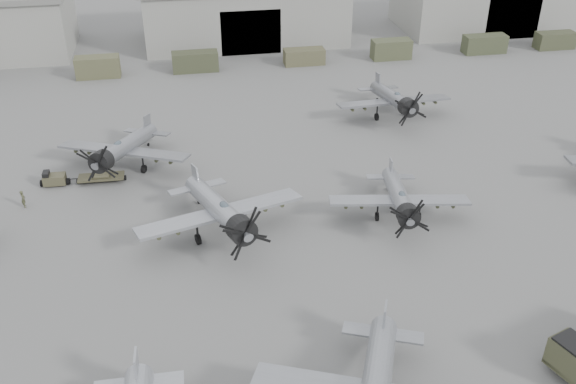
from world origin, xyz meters
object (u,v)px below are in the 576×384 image
aircraft_far_0 (122,149)px  tug_trailer (72,178)px  aircraft_mid_1 (222,211)px  aircraft_mid_2 (400,199)px  ground_crew (23,199)px  aircraft_far_1 (395,100)px

aircraft_far_0 → tug_trailer: size_ratio=1.72×
aircraft_far_0 → aircraft_mid_1: bearing=-33.4°
aircraft_mid_1 → aircraft_mid_2: aircraft_mid_1 is taller
aircraft_mid_1 → aircraft_far_0: size_ratio=1.10×
tug_trailer → ground_crew: ground_crew is taller
aircraft_far_0 → aircraft_far_1: size_ratio=0.99×
aircraft_far_0 → tug_trailer: 5.05m
ground_crew → aircraft_far_1: bearing=-85.6°
aircraft_mid_1 → aircraft_mid_2: (14.21, -0.19, -0.36)m
aircraft_mid_1 → ground_crew: (-15.99, 7.55, -1.64)m
aircraft_far_0 → ground_crew: bearing=-124.7°
aircraft_far_0 → aircraft_far_1: (28.16, 6.60, -0.01)m
aircraft_mid_2 → ground_crew: 31.21m
tug_trailer → aircraft_far_0: bearing=21.5°
aircraft_far_1 → tug_trailer: aircraft_far_1 is taller
aircraft_mid_1 → tug_trailer: bearing=122.7°
aircraft_mid_2 → aircraft_far_1: aircraft_far_1 is taller
aircraft_mid_2 → aircraft_far_1: size_ratio=0.93×
aircraft_mid_2 → tug_trailer: 28.84m
tug_trailer → ground_crew: 4.89m
aircraft_mid_2 → ground_crew: aircraft_mid_2 is taller
aircraft_far_1 → tug_trailer: (-32.63, -8.20, -1.71)m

